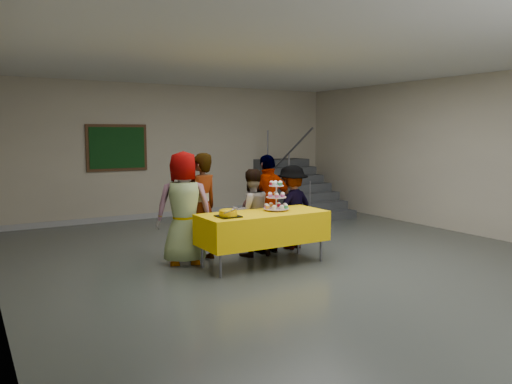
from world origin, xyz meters
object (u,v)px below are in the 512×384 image
cupcake_stand (276,199)px  schoolchild_d (268,204)px  noticeboard (117,148)px  bear_cake (228,213)px  schoolchild_b (201,207)px  schoolchild_e (292,207)px  staircase (294,192)px  schoolchild_a (184,208)px  bake_table (263,227)px  schoolchild_c (251,213)px

cupcake_stand → schoolchild_d: schoolchild_d is taller
noticeboard → bear_cake: bearing=-87.5°
schoolchild_b → schoolchild_e: (1.61, -0.07, -0.12)m
staircase → schoolchild_b: bearing=-141.3°
schoolchild_a → noticeboard: size_ratio=1.27×
bake_table → schoolchild_b: bearing=133.0°
schoolchild_c → staircase: 4.54m
bear_cake → cupcake_stand: bearing=9.3°
bake_table → staircase: (3.25, 3.84, -0.07)m
bear_cake → schoolchild_a: 0.79m
schoolchild_d → noticeboard: size_ratio=1.21×
schoolchild_a → schoolchild_b: schoolchild_a is taller
bear_cake → schoolchild_d: size_ratio=0.23×
schoolchild_a → noticeboard: (0.15, 4.05, 0.77)m
schoolchild_b → schoolchild_d: 1.13m
bake_table → bear_cake: (-0.61, -0.07, 0.27)m
bear_cake → bake_table: bearing=6.9°
cupcake_stand → bear_cake: size_ratio=1.24×
schoolchild_b → schoolchild_d: size_ratio=1.03×
schoolchild_b → schoolchild_c: bearing=152.1°
schoolchild_c → noticeboard: (-0.93, 4.12, 0.92)m
schoolchild_c → schoolchild_e: bearing=-166.5°
cupcake_stand → schoolchild_c: bearing=107.6°
schoolchild_a → schoolchild_e: schoolchild_a is taller
staircase → cupcake_stand: bearing=-128.3°
bear_cake → noticeboard: size_ratio=0.28×
schoolchild_e → schoolchild_a: bearing=-13.4°
bake_table → schoolchild_b: size_ratio=1.16×
schoolchild_c → staircase: size_ratio=0.57×
bake_table → schoolchild_e: bearing=33.8°
staircase → schoolchild_d: bearing=-130.6°
cupcake_stand → schoolchild_d: (0.19, 0.53, -0.16)m
bake_table → schoolchild_a: (-0.96, 0.63, 0.27)m
schoolchild_e → noticeboard: (-1.76, 4.04, 0.91)m
schoolchild_c → schoolchild_e: size_ratio=0.98×
schoolchild_e → bake_table: bearing=20.2°
bear_cake → schoolchild_e: size_ratio=0.26×
cupcake_stand → schoolchild_d: bearing=69.7°
schoolchild_b → schoolchild_c: size_ratio=1.19×
bake_table → bear_cake: bearing=-173.1°
schoolchild_c → schoolchild_d: (0.35, 0.04, 0.11)m
bake_table → noticeboard: size_ratio=1.45×
bear_cake → schoolchild_a: schoolchild_a is taller
schoolchild_b → schoolchild_c: schoolchild_b is taller
bake_table → schoolchild_c: size_ratio=1.38×
schoolchild_b → noticeboard: (-0.15, 3.97, 0.79)m
bear_cake → staircase: staircase is taller
schoolchild_a → schoolchild_e: 1.92m
cupcake_stand → bear_cake: bearing=-170.7°
schoolchild_c → noticeboard: noticeboard is taller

